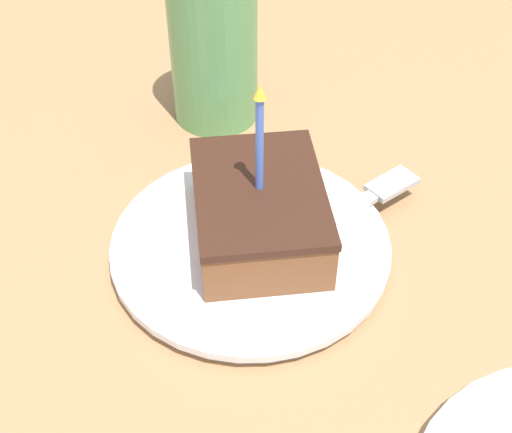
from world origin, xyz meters
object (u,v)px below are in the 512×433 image
(plate, at_px, (256,246))
(bottle, at_px, (213,41))
(cake_slice, at_px, (259,211))
(fork, at_px, (341,212))

(plate, relative_size, bottle, 1.09)
(cake_slice, distance_m, fork, 0.07)
(fork, xyz_separation_m, bottle, (-0.09, 0.18, 0.06))
(fork, height_order, bottle, bottle)
(cake_slice, distance_m, bottle, 0.20)
(fork, bearing_deg, plate, -164.82)
(plate, bearing_deg, bottle, 94.59)
(plate, height_order, fork, fork)
(plate, height_order, bottle, bottle)
(cake_slice, bearing_deg, plate, -120.02)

